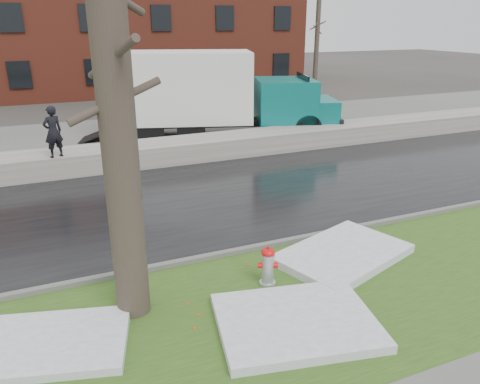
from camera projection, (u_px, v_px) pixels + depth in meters
name	position (u px, v px, depth m)	size (l,w,h in m)	color
ground	(263.00, 274.00, 9.53)	(120.00, 120.00, 0.00)	#47423D
verge	(293.00, 306.00, 8.44)	(60.00, 4.50, 0.04)	#2B4C19
road	(195.00, 200.00, 13.41)	(60.00, 7.00, 0.03)	black
parking_lot	(136.00, 137.00, 20.74)	(60.00, 9.00, 0.03)	slate
curb	(243.00, 251.00, 10.37)	(60.00, 0.15, 0.14)	slate
snowbank	(159.00, 152.00, 16.91)	(60.00, 1.60, 0.75)	#B0AAA1
brick_building	(112.00, 18.00, 34.42)	(26.00, 12.00, 10.00)	maroon
bg_tree_right	(317.00, 42.00, 34.98)	(1.40, 1.62, 6.50)	brown
fire_hydrant	(268.00, 264.00, 8.95)	(0.40, 0.38, 0.81)	#AAAEB3
tree	(116.00, 106.00, 7.05)	(1.49, 1.75, 7.17)	brown
box_truck	(210.00, 93.00, 19.87)	(11.04, 5.22, 3.68)	black
worker	(53.00, 132.00, 14.70)	(0.60, 0.39, 1.64)	black
snow_patch_near	(296.00, 322.00, 7.84)	(2.60, 2.00, 0.16)	white
snow_patch_far	(55.00, 343.00, 7.34)	(2.20, 1.60, 0.14)	white
snow_patch_side	(343.00, 254.00, 10.08)	(2.80, 1.80, 0.18)	white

